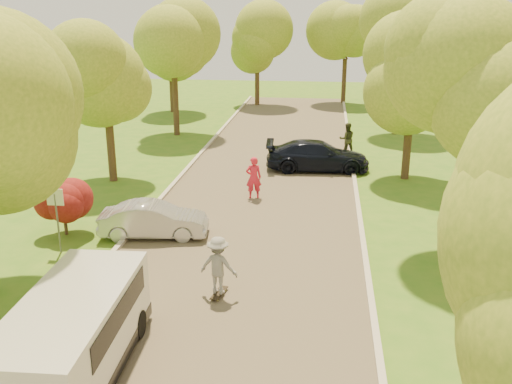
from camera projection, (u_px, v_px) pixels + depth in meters
The scene contains 22 objects.
ground at pixel (211, 329), 14.19m from camera, with size 100.00×100.00×0.00m, color #366A19.
road at pixel (252, 217), 21.74m from camera, with size 8.00×60.00×0.01m, color #4C4438.
curb_left at pixel (150, 211), 22.19m from camera, with size 0.18×60.00×0.12m, color #B2AD9E.
curb_right at pixel (360, 220), 21.24m from camera, with size 0.18×60.00×0.12m, color #B2AD9E.
street_sign at pixel (56, 207), 18.16m from camera, with size 0.55×0.06×2.17m.
red_shrub at pixel (63, 205), 19.78m from camera, with size 1.70×1.70×1.95m.
tree_l_midb at pixel (110, 80), 24.89m from camera, with size 4.30×4.20×6.62m.
tree_l_far at pixel (177, 45), 34.00m from camera, with size 4.92×4.80×7.79m.
tree_r_mida at pixel (481, 84), 16.37m from camera, with size 5.13×5.00×7.95m.
tree_r_midb at pixel (418, 73), 25.11m from camera, with size 4.51×4.40×7.01m.
tree_r_far at pixel (406, 38), 34.18m from camera, with size 5.33×5.20×8.34m.
tree_bg_a at pixel (173, 40), 41.88m from camera, with size 5.12×5.00×7.72m.
tree_bg_b at pixel (406, 37), 41.70m from camera, with size 5.12×5.00×7.95m.
tree_bg_c at pixel (260, 42), 45.04m from camera, with size 4.92×4.80×7.33m.
tree_bg_d at pixel (349, 37), 46.02m from camera, with size 5.12×5.00×7.72m.
minivan at pixel (74, 335), 12.10m from camera, with size 2.19×5.14×1.89m.
silver_sedan at pixel (154, 220), 19.73m from camera, with size 1.29×3.71×1.22m, color #AAAAAF.
dark_sedan at pixel (317, 156), 27.79m from camera, with size 2.03×5.00×1.45m, color black.
longboard at pixel (219, 293), 15.79m from camera, with size 0.39×0.88×0.10m.
skateboarder at pixel (218, 265), 15.52m from camera, with size 1.07×0.61×1.65m, color gray.
person_striped at pixel (254, 178), 23.62m from camera, with size 0.65×0.43×1.79m, color red.
person_olive at pixel (347, 139), 30.62m from camera, with size 0.85×0.66×1.75m, color #303520.
Camera 1 is at (2.65, -12.20, 7.64)m, focal length 40.00 mm.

